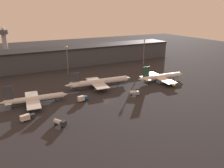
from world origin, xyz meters
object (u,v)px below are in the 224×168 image
Objects in this scene: airplane_1 at (99,82)px; service_vehicle_5 at (82,98)px; airplane_0 at (34,99)px; service_vehicle_0 at (173,84)px; control_tower at (5,43)px; service_vehicle_4 at (27,117)px; service_vehicle_3 at (134,93)px; service_vehicle_2 at (60,122)px; airplane_2 at (161,77)px.

service_vehicle_5 is at bearing -131.89° from airplane_1.
service_vehicle_0 is at bearing -3.27° from airplane_0.
airplane_0 is at bearing -86.04° from control_tower.
airplane_1 is 26.95m from service_vehicle_5.
control_tower reaches higher than service_vehicle_5.
airplane_1 is 1.36× the size of control_tower.
service_vehicle_5 is 0.18× the size of control_tower.
control_tower is (-1.17, 132.73, 19.74)m from service_vehicle_4.
service_vehicle_0 is 0.93× the size of service_vehicle_3.
service_vehicle_3 is (52.75, 16.50, -0.02)m from service_vehicle_2.
service_vehicle_5 is at bearing 109.16° from service_vehicle_2.
service_vehicle_0 is at bearing -15.11° from service_vehicle_5.
airplane_1 is 59.68m from service_vehicle_4.
airplane_2 is 6.34× the size of service_vehicle_5.
airplane_1 reaches higher than service_vehicle_0.
control_tower reaches higher than airplane_0.
airplane_0 is at bearing 123.59° from service_vehicle_0.
service_vehicle_3 is at bearing 77.22° from service_vehicle_2.
control_tower is at bearing 93.53° from service_vehicle_5.
airplane_2 is 5.92× the size of service_vehicle_2.
airplane_0 is 6.19× the size of service_vehicle_3.
control_tower reaches higher than service_vehicle_2.
service_vehicle_3 is at bearing -11.46° from service_vehicle_4.
airplane_2 is at bearing -6.37° from airplane_1.
service_vehicle_0 is at bearing -11.11° from service_vehicle_4.
airplane_0 reaches higher than service_vehicle_0.
service_vehicle_5 reaches higher than service_vehicle_3.
service_vehicle_3 is (59.14, -15.83, -1.29)m from airplane_0.
airplane_0 is 93.69m from airplane_2.
airplane_0 reaches higher than service_vehicle_4.
service_vehicle_5 is at bearing -167.65° from airplane_2.
control_tower is at bearing 147.17° from service_vehicle_3.
airplane_0 is 46.54m from airplane_1.
service_vehicle_5 is (19.73, 22.95, 0.19)m from service_vehicle_2.
airplane_0 is 5.63× the size of service_vehicle_2.
airplane_0 is 0.95× the size of airplane_2.
airplane_1 reaches higher than service_vehicle_3.
service_vehicle_3 is (13.51, -24.94, -1.96)m from airplane_1.
service_vehicle_4 is at bearing -89.49° from control_tower.
service_vehicle_5 is (32.77, 10.23, 0.05)m from service_vehicle_4.
airplane_1 is at bearing 107.04° from service_vehicle_0.
airplane_0 is 20.74m from service_vehicle_4.
airplane_2 is at bearing -3.84° from service_vehicle_4.
service_vehicle_0 is 0.90× the size of service_vehicle_5.
service_vehicle_3 is 0.17× the size of control_tower.
service_vehicle_4 is at bearing -164.43° from airplane_2.
control_tower is at bearing 98.61° from airplane_0.
service_vehicle_2 is at bearing -74.17° from airplane_0.
service_vehicle_0 is 90.24m from service_vehicle_2.
airplane_0 is 0.79× the size of airplane_1.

